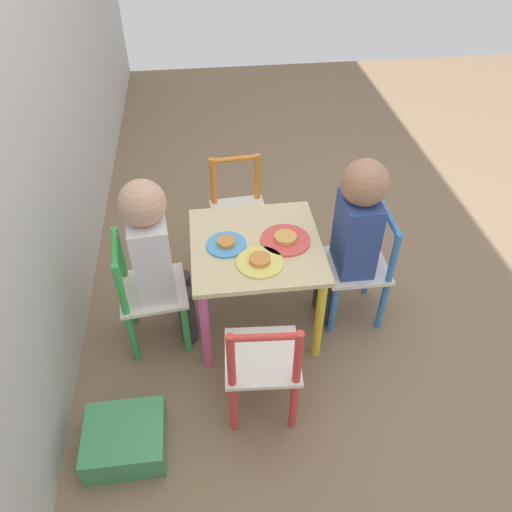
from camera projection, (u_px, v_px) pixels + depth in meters
name	position (u px, v px, depth m)	size (l,w,h in m)	color
ground_plane	(256.00, 318.00, 2.23)	(6.00, 6.00, 0.00)	#7F664C
kids_table	(256.00, 258.00, 1.99)	(0.51, 0.51, 0.44)	beige
chair_blue	(360.00, 269.00, 2.10)	(0.26, 0.26, 0.52)	silver
chair_green	(148.00, 294.00, 1.99)	(0.28, 0.28, 0.52)	silver
chair_red	(263.00, 365.00, 1.73)	(0.28, 0.28, 0.52)	silver
chair_orange	(239.00, 214.00, 2.39)	(0.28, 0.28, 0.52)	silver
child_front	(354.00, 229.00, 1.95)	(0.20, 0.22, 0.77)	#38383D
child_back	(156.00, 252.00, 1.86)	(0.21, 0.22, 0.78)	#38383D
plate_front	(285.00, 239.00, 1.95)	(0.20, 0.20, 0.03)	#E54C47
plate_back	(226.00, 244.00, 1.93)	(0.15, 0.15, 0.03)	#4C9EE0
plate_left	(260.00, 261.00, 1.85)	(0.18, 0.18, 0.03)	#EADB66
storage_bin	(125.00, 439.00, 1.74)	(0.25, 0.27, 0.12)	#3D8E56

